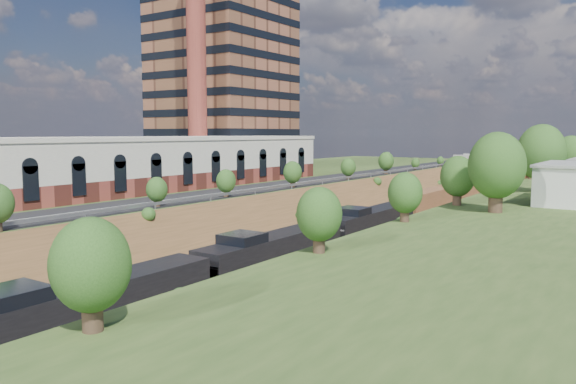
# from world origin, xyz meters

# --- Properties ---
(platform_left) EXTENTS (44.00, 180.00, 5.00)m
(platform_left) POSITION_xyz_m (-33.00, 60.00, 2.50)
(platform_left) COLOR #365020
(platform_left) RESTS_ON ground
(embankment_left) EXTENTS (10.00, 180.00, 10.00)m
(embankment_left) POSITION_xyz_m (-11.00, 60.00, 0.00)
(embankment_left) COLOR brown
(embankment_left) RESTS_ON ground
(embankment_right) EXTENTS (10.00, 180.00, 10.00)m
(embankment_right) POSITION_xyz_m (11.00, 60.00, 0.00)
(embankment_right) COLOR brown
(embankment_right) RESTS_ON ground
(rail_left_track) EXTENTS (1.58, 180.00, 0.18)m
(rail_left_track) POSITION_xyz_m (-2.60, 60.00, 0.09)
(rail_left_track) COLOR gray
(rail_left_track) RESTS_ON ground
(rail_right_track) EXTENTS (1.58, 180.00, 0.18)m
(rail_right_track) POSITION_xyz_m (2.60, 60.00, 0.09)
(rail_right_track) COLOR gray
(rail_right_track) RESTS_ON ground
(road) EXTENTS (8.00, 180.00, 0.10)m
(road) POSITION_xyz_m (-15.50, 60.00, 5.05)
(road) COLOR black
(road) RESTS_ON platform_left
(guardrail) EXTENTS (0.10, 171.00, 0.70)m
(guardrail) POSITION_xyz_m (-11.40, 59.80, 5.55)
(guardrail) COLOR #99999E
(guardrail) RESTS_ON platform_left
(commercial_building) EXTENTS (14.30, 62.30, 7.00)m
(commercial_building) POSITION_xyz_m (-28.00, 38.00, 8.51)
(commercial_building) COLOR brown
(commercial_building) RESTS_ON platform_left
(highrise_tower) EXTENTS (22.00, 22.00, 53.90)m
(highrise_tower) POSITION_xyz_m (-44.00, 72.00, 32.88)
(highrise_tower) COLOR brown
(highrise_tower) RESTS_ON platform_left
(smokestack) EXTENTS (3.20, 3.20, 40.00)m
(smokestack) POSITION_xyz_m (-36.00, 56.00, 25.00)
(smokestack) COLOR brown
(smokestack) RESTS_ON platform_left
(overpass) EXTENTS (24.50, 8.30, 7.40)m
(overpass) POSITION_xyz_m (0.00, 122.00, 4.92)
(overpass) COLOR gray
(overpass) RESTS_ON ground
(tree_right_large) EXTENTS (5.25, 5.25, 7.61)m
(tree_right_large) POSITION_xyz_m (17.00, 40.00, 9.38)
(tree_right_large) COLOR #473323
(tree_right_large) RESTS_ON platform_right
(tree_left_crest) EXTENTS (2.45, 2.45, 3.55)m
(tree_left_crest) POSITION_xyz_m (-11.80, 20.00, 7.04)
(tree_left_crest) COLOR #473323
(tree_left_crest) RESTS_ON platform_left
(freight_train) EXTENTS (2.99, 136.55, 4.55)m
(freight_train) POSITION_xyz_m (2.60, 67.13, 2.56)
(freight_train) COLOR black
(freight_train) RESTS_ON ground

